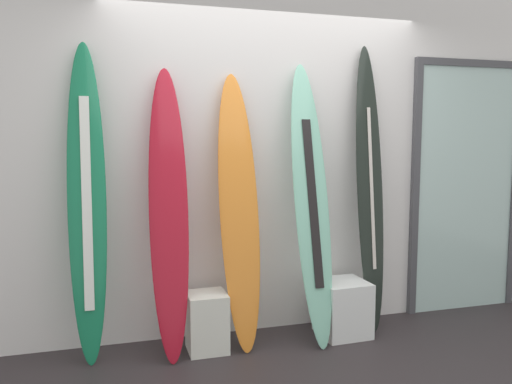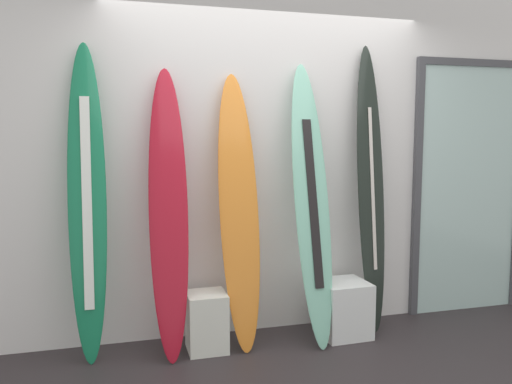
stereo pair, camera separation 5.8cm
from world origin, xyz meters
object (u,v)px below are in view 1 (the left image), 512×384
at_px(surfboard_crimson, 169,212).
at_px(surfboard_charcoal, 370,190).
at_px(surfboard_emerald, 87,203).
at_px(surfboard_sunset, 239,213).
at_px(display_block_center, 207,322).
at_px(display_block_left, 343,308).
at_px(surfboard_seafoam, 312,205).
at_px(glass_door, 466,183).

height_order(surfboard_crimson, surfboard_charcoal, surfboard_charcoal).
xyz_separation_m(surfboard_emerald, surfboard_sunset, (1.06, -0.04, -0.10)).
distance_m(surfboard_crimson, surfboard_charcoal, 1.61).
relative_size(surfboard_emerald, display_block_center, 5.17).
xyz_separation_m(surfboard_sunset, display_block_left, (0.82, -0.06, -0.78)).
distance_m(surfboard_crimson, display_block_left, 1.56).
bearing_deg(display_block_left, surfboard_emerald, 176.95).
relative_size(surfboard_emerald, display_block_left, 5.14).
bearing_deg(surfboard_crimson, surfboard_sunset, 2.85).
height_order(surfboard_crimson, surfboard_seafoam, surfboard_seafoam).
bearing_deg(surfboard_emerald, surfboard_sunset, -2.41).
relative_size(surfboard_crimson, surfboard_charcoal, 0.90).
bearing_deg(surfboard_seafoam, surfboard_sunset, 174.19).
bearing_deg(surfboard_sunset, display_block_center, -168.26).
xyz_separation_m(surfboard_charcoal, display_block_left, (-0.27, -0.11, -0.90)).
bearing_deg(surfboard_seafoam, display_block_center, 179.84).
distance_m(surfboard_seafoam, surfboard_charcoal, 0.56).
relative_size(surfboard_emerald, glass_door, 1.00).
distance_m(display_block_left, display_block_center, 1.08).
distance_m(surfboard_seafoam, display_block_left, 0.87).
distance_m(surfboard_charcoal, display_block_left, 0.95).
bearing_deg(surfboard_seafoam, surfboard_emerald, 176.42).
height_order(surfboard_emerald, surfboard_charcoal, surfboard_charcoal).
relative_size(surfboard_crimson, glass_door, 0.93).
bearing_deg(display_block_center, display_block_left, -0.10).
relative_size(surfboard_emerald, surfboard_seafoam, 1.04).
height_order(surfboard_crimson, display_block_center, surfboard_crimson).
bearing_deg(surfboard_emerald, display_block_left, -3.05).
height_order(display_block_left, glass_door, glass_door).
bearing_deg(glass_door, surfboard_seafoam, -169.96).
bearing_deg(display_block_center, surfboard_crimson, 173.81).
height_order(surfboard_charcoal, glass_door, surfboard_charcoal).
distance_m(surfboard_crimson, surfboard_sunset, 0.51).
bearing_deg(display_block_center, glass_door, 6.65).
bearing_deg(display_block_left, surfboard_charcoal, 22.48).
height_order(surfboard_crimson, surfboard_sunset, surfboard_crimson).
height_order(surfboard_sunset, surfboard_seafoam, surfboard_seafoam).
bearing_deg(surfboard_emerald, glass_door, 3.24).
bearing_deg(display_block_left, surfboard_sunset, 176.14).
bearing_deg(display_block_center, surfboard_emerald, 173.01).
distance_m(surfboard_emerald, display_block_left, 2.07).
relative_size(surfboard_charcoal, display_block_left, 5.31).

